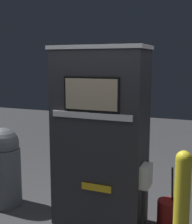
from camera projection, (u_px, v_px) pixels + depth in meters
gas_pump at (100, 138)px, 3.34m from camera, size 1.07×0.52×1.94m
safety_bollard at (181, 210)px, 2.58m from camera, size 0.13×0.13×1.07m
trash_bin at (4, 166)px, 3.84m from camera, size 0.41×0.41×0.98m
squeegee_bucket at (168, 215)px, 3.33m from camera, size 0.23×0.23×0.71m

